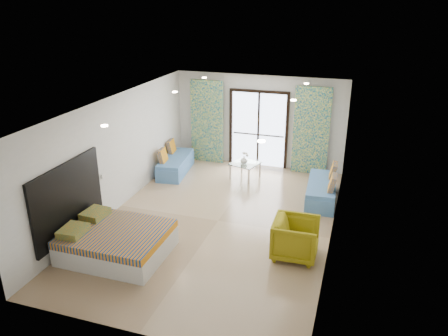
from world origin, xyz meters
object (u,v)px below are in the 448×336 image
(coffee_table, at_px, (245,165))
(daybed_right, at_px, (322,190))
(bed, at_px, (116,241))
(daybed_left, at_px, (175,164))
(armchair, at_px, (296,237))

(coffee_table, bearing_deg, daybed_right, -19.65)
(bed, distance_m, daybed_left, 4.35)
(daybed_left, bearing_deg, daybed_right, -14.97)
(daybed_left, relative_size, armchair, 2.04)
(daybed_right, xyz_separation_m, coffee_table, (-2.20, 0.78, 0.14))
(armchair, bearing_deg, bed, 105.39)
(bed, bearing_deg, daybed_right, 46.04)
(bed, bearing_deg, daybed_left, 98.45)
(daybed_right, bearing_deg, bed, -137.15)
(daybed_left, relative_size, coffee_table, 2.08)
(daybed_right, bearing_deg, coffee_table, 157.16)
(daybed_left, distance_m, armchair, 5.18)
(bed, distance_m, daybed_right, 5.17)
(daybed_left, height_order, coffee_table, daybed_left)
(bed, relative_size, daybed_left, 1.09)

